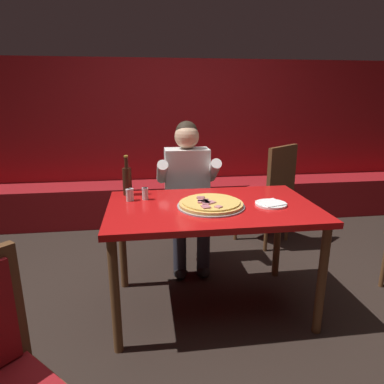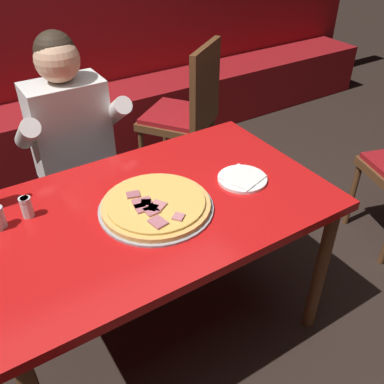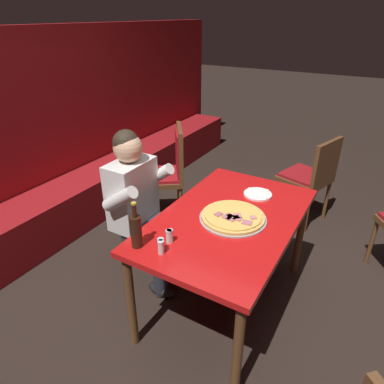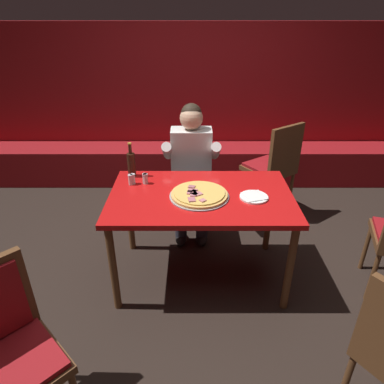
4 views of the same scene
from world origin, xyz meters
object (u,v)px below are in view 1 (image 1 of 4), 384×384
at_px(shaker_black_pepper, 145,194).
at_px(diner_seated_blue_shirt, 188,189).
at_px(plate_white_paper, 271,204).
at_px(shaker_red_pepper_flakes, 146,194).
at_px(shaker_oregano, 129,196).
at_px(pizza, 211,204).
at_px(beer_bottle, 127,180).
at_px(main_dining_table, 212,217).
at_px(dining_chair_far_right, 270,187).
at_px(shaker_parmesan, 131,195).

xyz_separation_m(shaker_black_pepper, diner_seated_blue_shirt, (0.37, 0.50, -0.11)).
relative_size(plate_white_paper, shaker_red_pepper_flakes, 2.44).
bearing_deg(shaker_oregano, pizza, -20.39).
xyz_separation_m(plate_white_paper, shaker_red_pepper_flakes, (-0.83, 0.24, 0.03)).
relative_size(shaker_black_pepper, shaker_red_pepper_flakes, 1.00).
height_order(shaker_black_pepper, shaker_oregano, same).
bearing_deg(plate_white_paper, shaker_red_pepper_flakes, 163.95).
height_order(beer_bottle, shaker_red_pepper_flakes, beer_bottle).
xyz_separation_m(plate_white_paper, shaker_oregano, (-0.94, 0.22, 0.03)).
xyz_separation_m(pizza, beer_bottle, (-0.55, 0.36, 0.09)).
bearing_deg(shaker_black_pepper, diner_seated_blue_shirt, 53.41).
relative_size(main_dining_table, shaker_oregano, 16.08).
distance_m(pizza, dining_chair_far_right, 1.36).
bearing_deg(diner_seated_blue_shirt, shaker_oregano, -132.79).
bearing_deg(shaker_red_pepper_flakes, plate_white_paper, -16.05).
height_order(shaker_red_pepper_flakes, diner_seated_blue_shirt, diner_seated_blue_shirt).
distance_m(pizza, plate_white_paper, 0.40).
relative_size(main_dining_table, dining_chair_far_right, 1.35).
bearing_deg(shaker_black_pepper, beer_bottle, 131.43).
xyz_separation_m(main_dining_table, shaker_black_pepper, (-0.44, 0.19, 0.12)).
bearing_deg(main_dining_table, shaker_oregano, 163.36).
relative_size(plate_white_paper, dining_chair_far_right, 0.21).
bearing_deg(shaker_black_pepper, shaker_red_pepper_flakes, -26.58).
bearing_deg(shaker_parmesan, shaker_black_pepper, 4.76).
bearing_deg(shaker_black_pepper, plate_white_paper, -16.14).
height_order(pizza, shaker_black_pepper, shaker_black_pepper).
distance_m(beer_bottle, shaker_red_pepper_flakes, 0.21).
height_order(shaker_parmesan, diner_seated_blue_shirt, diner_seated_blue_shirt).
xyz_separation_m(beer_bottle, shaker_red_pepper_flakes, (0.13, -0.14, -0.07)).
height_order(shaker_parmesan, shaker_black_pepper, same).
bearing_deg(diner_seated_blue_shirt, plate_white_paper, -57.90).
relative_size(shaker_red_pepper_flakes, diner_seated_blue_shirt, 0.07).
bearing_deg(shaker_black_pepper, main_dining_table, -22.73).
height_order(pizza, plate_white_paper, pizza).
bearing_deg(plate_white_paper, shaker_oregano, 166.83).
bearing_deg(shaker_black_pepper, shaker_oregano, -169.54).
height_order(main_dining_table, pizza, pizza).
relative_size(shaker_oregano, dining_chair_far_right, 0.08).
height_order(main_dining_table, dining_chair_far_right, dining_chair_far_right).
relative_size(shaker_parmesan, shaker_black_pepper, 1.00).
distance_m(main_dining_table, beer_bottle, 0.68).
bearing_deg(main_dining_table, shaker_parmesan, 161.67).
height_order(shaker_parmesan, shaker_oregano, same).
distance_m(shaker_parmesan, diner_seated_blue_shirt, 0.70).
bearing_deg(beer_bottle, main_dining_table, -29.88).
bearing_deg(diner_seated_blue_shirt, main_dining_table, -83.84).
xyz_separation_m(shaker_red_pepper_flakes, diner_seated_blue_shirt, (0.36, 0.50, -0.11)).
relative_size(plate_white_paper, shaker_oregano, 2.44).
relative_size(pizza, shaker_red_pepper_flakes, 5.18).
xyz_separation_m(pizza, plate_white_paper, (0.40, -0.02, -0.01)).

